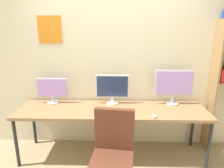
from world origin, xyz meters
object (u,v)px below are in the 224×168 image
(desk, at_px, (112,112))
(monitor_right, at_px, (174,85))
(monitor_center, at_px, (112,88))
(computer_mouse, at_px, (155,116))
(office_chair, at_px, (113,163))
(keyboard_main, at_px, (111,115))
(monitor_left, at_px, (52,90))

(desk, height_order, monitor_right, monitor_right)
(monitor_center, relative_size, monitor_right, 0.90)
(monitor_center, distance_m, computer_mouse, 0.76)
(desk, bearing_deg, monitor_center, 90.00)
(office_chair, xyz_separation_m, computer_mouse, (0.52, 0.47, 0.35))
(monitor_right, bearing_deg, office_chair, -132.84)
(keyboard_main, height_order, computer_mouse, computer_mouse)
(desk, relative_size, monitor_left, 5.73)
(office_chair, xyz_separation_m, monitor_right, (0.87, 0.94, 0.64))
(monitor_center, bearing_deg, monitor_left, -180.00)
(desk, bearing_deg, office_chair, -87.68)
(monitor_center, height_order, keyboard_main, monitor_center)
(monitor_center, xyz_separation_m, keyboard_main, (0.00, -0.44, -0.23))
(monitor_left, bearing_deg, keyboard_main, -26.17)
(monitor_left, distance_m, monitor_right, 1.80)
(desk, xyz_separation_m, computer_mouse, (0.55, -0.26, 0.06))
(keyboard_main, bearing_deg, monitor_right, 26.17)
(office_chair, relative_size, keyboard_main, 2.67)
(monitor_left, bearing_deg, monitor_right, 0.00)
(office_chair, height_order, monitor_center, monitor_center)
(keyboard_main, bearing_deg, desk, 90.00)
(desk, distance_m, keyboard_main, 0.24)
(desk, distance_m, monitor_right, 0.99)
(desk, bearing_deg, keyboard_main, -90.00)
(desk, relative_size, monitor_right, 4.78)
(monitor_right, bearing_deg, keyboard_main, -153.83)
(monitor_left, height_order, monitor_right, monitor_right)
(monitor_right, bearing_deg, desk, -166.72)
(computer_mouse, bearing_deg, monitor_center, 139.53)
(office_chair, distance_m, monitor_center, 1.10)
(computer_mouse, bearing_deg, monitor_right, 53.42)
(monitor_left, height_order, keyboard_main, monitor_left)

